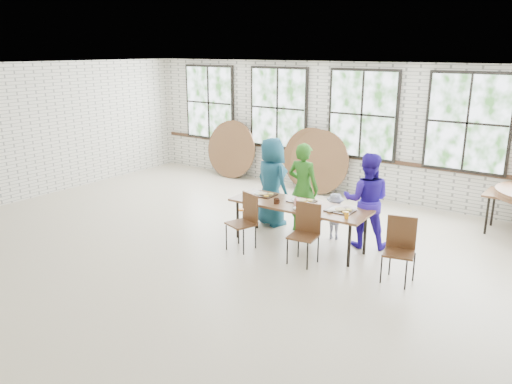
# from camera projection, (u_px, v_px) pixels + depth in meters

# --- Properties ---
(room) EXTENTS (12.00, 12.00, 12.00)m
(room) POSITION_uv_depth(u_px,v_px,m) (362.00, 117.00, 10.95)
(room) COLOR beige
(room) RESTS_ON ground
(dining_table) EXTENTS (2.42, 0.87, 0.74)m
(dining_table) POSITION_uv_depth(u_px,v_px,m) (299.00, 207.00, 8.41)
(dining_table) COLOR brown
(dining_table) RESTS_ON ground
(chair_near_left) EXTENTS (0.53, 0.52, 0.95)m
(chair_near_left) POSITION_uv_depth(u_px,v_px,m) (246.00, 217.00, 8.34)
(chair_near_left) COLOR #51311B
(chair_near_left) RESTS_ON ground
(chair_near_right) EXTENTS (0.47, 0.46, 0.95)m
(chair_near_right) POSITION_uv_depth(u_px,v_px,m) (306.00, 228.00, 7.81)
(chair_near_right) COLOR #51311B
(chair_near_right) RESTS_ON ground
(chair_spare) EXTENTS (0.51, 0.50, 0.95)m
(chair_spare) POSITION_uv_depth(u_px,v_px,m) (400.00, 244.00, 7.18)
(chair_spare) COLOR #51311B
(chair_spare) RESTS_ON ground
(adult_teal) EXTENTS (0.95, 0.78, 1.68)m
(adult_teal) POSITION_uv_depth(u_px,v_px,m) (272.00, 182.00, 9.43)
(adult_teal) COLOR navy
(adult_teal) RESTS_ON ground
(adult_green) EXTENTS (0.61, 0.40, 1.66)m
(adult_green) POSITION_uv_depth(u_px,v_px,m) (303.00, 188.00, 9.05)
(adult_green) COLOR #27671B
(adult_green) RESTS_ON ground
(toddler) EXTENTS (0.61, 0.48, 0.84)m
(toddler) POSITION_uv_depth(u_px,v_px,m) (335.00, 216.00, 8.80)
(toddler) COLOR #141D3F
(toddler) RESTS_ON ground
(adult_blue) EXTENTS (0.96, 0.86, 1.63)m
(adult_blue) POSITION_uv_depth(u_px,v_px,m) (367.00, 200.00, 8.37)
(adult_blue) COLOR #2C17A5
(adult_blue) RESTS_ON ground
(tabletop_clutter) EXTENTS (2.03, 0.66, 0.11)m
(tabletop_clutter) POSITION_uv_depth(u_px,v_px,m) (304.00, 205.00, 8.30)
(tabletop_clutter) COLOR black
(tabletop_clutter) RESTS_ON dining_table
(round_tops_leaning) EXTENTS (4.18, 0.47, 1.50)m
(round_tops_leaning) POSITION_uv_depth(u_px,v_px,m) (270.00, 155.00, 12.36)
(round_tops_leaning) COLOR brown
(round_tops_leaning) RESTS_ON ground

